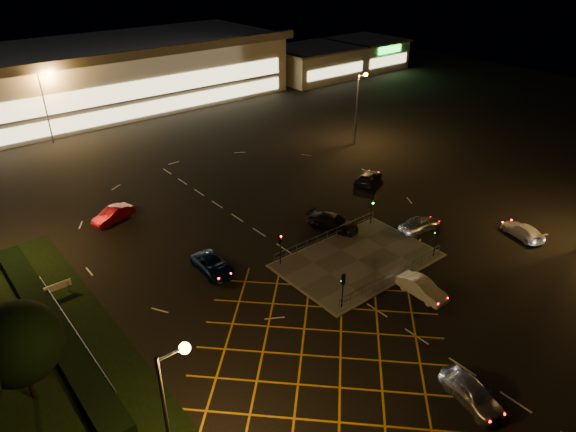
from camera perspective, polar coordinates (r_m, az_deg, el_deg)
ground at (r=48.15m, az=4.38°, el=-4.80°), size 180.00×180.00×0.00m
pedestrian_island at (r=48.18m, az=7.76°, el=-4.90°), size 14.00×9.00×0.12m
hedge at (r=43.69m, az=-24.76°, el=-10.92°), size 2.00×26.00×1.00m
supermarket at (r=97.36m, az=-22.00°, el=14.01°), size 72.00×26.50×10.50m
retail_unit_a at (r=113.54m, az=2.82°, el=16.69°), size 18.80×14.80×6.35m
retail_unit_b at (r=124.57m, az=8.60°, el=17.48°), size 14.80×14.80×6.35m
streetlight_sw at (r=26.81m, az=-12.63°, el=-20.03°), size 1.78×0.56×10.03m
streetlight_ne at (r=74.45m, az=7.94°, el=12.80°), size 1.78×0.56×10.03m
streetlight_far_left at (r=81.50m, az=-25.24°, el=11.78°), size 1.78×0.56×10.03m
streetlight_far_right at (r=100.20m, az=-2.53°, el=17.06°), size 1.78×0.56×10.03m
signal_sw at (r=41.00m, az=6.13°, el=-7.52°), size 0.28×0.30×3.15m
signal_se at (r=49.03m, az=16.18°, el=-2.06°), size 0.28×0.30×3.15m
signal_nw at (r=45.93m, az=-0.87°, el=-3.01°), size 0.28×0.30×3.15m
signal_ne at (r=53.23m, az=9.32°, el=1.29°), size 0.28×0.30×3.15m
tree_e at (r=36.17m, az=-27.88°, el=-12.39°), size 5.40×5.40×7.35m
car_near_silver at (r=36.62m, az=19.76°, el=-17.97°), size 2.83×4.94×1.58m
car_queue_white at (r=44.50m, az=14.67°, el=-7.75°), size 1.69×4.52×1.47m
car_left_blue at (r=46.41m, az=-8.35°, el=-5.44°), size 2.49×5.07×1.39m
car_far_dkgrey at (r=52.66m, az=5.01°, el=-0.70°), size 4.17×5.79×1.56m
car_right_silver at (r=53.85m, az=14.45°, el=-0.85°), size 4.83×2.46×1.58m
car_circ_red at (r=56.98m, az=-18.90°, el=0.13°), size 4.89×2.99×1.52m
car_east_grey at (r=63.33m, az=8.92°, el=4.22°), size 5.52×4.19×1.39m
car_approach_white at (r=56.29m, az=24.63°, el=-1.49°), size 3.06×4.98×1.35m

